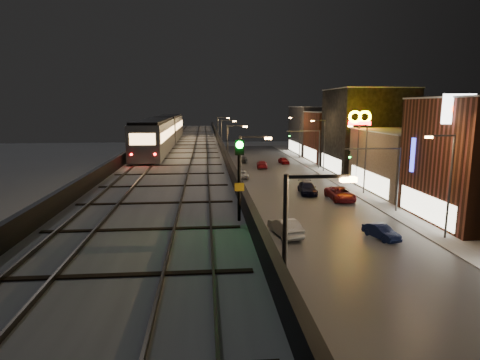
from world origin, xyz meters
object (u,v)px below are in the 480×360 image
car_mid_dark (262,165)px  car_onc_dark (340,194)px  sign_citgo (457,126)px  car_far_white (243,159)px  subway_train (164,131)px  car_mid_silver (242,174)px  car_onc_silver (381,232)px  car_onc_red (284,161)px  rail_signal (239,164)px  car_taxi (249,244)px  car_near_white (285,228)px  car_onc_white (307,189)px

car_mid_dark → car_onc_dark: 26.78m
sign_citgo → car_far_white: bearing=107.1°
subway_train → car_mid_silver: 18.02m
car_onc_silver → sign_citgo: size_ratio=0.30×
car_onc_silver → sign_citgo: bearing=-2.7°
car_mid_silver → car_onc_red: 17.81m
car_onc_silver → sign_citgo: sign_citgo is taller
subway_train → car_onc_red: subway_train is taller
rail_signal → car_onc_dark: bearing=63.8°
car_taxi → car_mid_silver: car_taxi is taller
sign_citgo → car_onc_red: bearing=98.5°
car_onc_silver → car_far_white: bearing=82.6°
car_mid_dark → sign_citgo: bearing=112.7°
car_near_white → car_onc_dark: size_ratio=0.84×
car_onc_dark → car_onc_white: (-3.09, 3.80, -0.03)m
car_mid_silver → car_far_white: car_far_white is taller
rail_signal → car_onc_dark: 34.73m
car_onc_silver → car_near_white: bearing=153.1°
car_taxi → car_far_white: size_ratio=1.10×
subway_train → car_onc_white: bearing=-0.7°
car_near_white → car_mid_dark: size_ratio=1.01×
car_near_white → car_onc_white: size_ratio=0.92×
car_onc_silver → car_onc_dark: size_ratio=0.67×
car_mid_dark → car_onc_red: 7.13m
rail_signal → sign_citgo: bearing=40.5°
sign_citgo → car_near_white: bearing=-179.5°
car_taxi → car_onc_red: bearing=-110.3°
car_onc_red → car_mid_silver: bearing=-129.3°
rail_signal → car_far_white: size_ratio=0.88×
car_near_white → car_onc_white: bearing=-123.0°
car_near_white → sign_citgo: bearing=168.1°
car_near_white → car_far_white: (0.72, 46.77, -0.12)m
car_mid_silver → car_mid_dark: bearing=-112.7°
car_onc_red → sign_citgo: 45.25m
subway_train → car_near_white: bearing=-54.6°
car_mid_dark → car_mid_silver: bearing=70.9°
car_onc_white → sign_citgo: 20.68m
car_near_white → sign_citgo: sign_citgo is taller
car_near_white → car_onc_red: (8.53, 44.00, -0.15)m
car_near_white → car_onc_white: (6.26, 16.61, -0.03)m
subway_train → car_onc_red: (20.46, 27.18, -7.67)m
car_taxi → subway_train: bearing=-74.0°
car_near_white → car_mid_silver: 29.08m
car_onc_silver → rail_signal: bearing=-146.6°
subway_train → car_near_white: 21.95m
rail_signal → car_mid_dark: bearing=80.9°
subway_train → car_onc_dark: (21.28, -4.01, -7.52)m
subway_train → car_far_white: bearing=67.1°
rail_signal → sign_citgo: size_ratio=0.27×
rail_signal → car_mid_dark: rail_signal is taller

